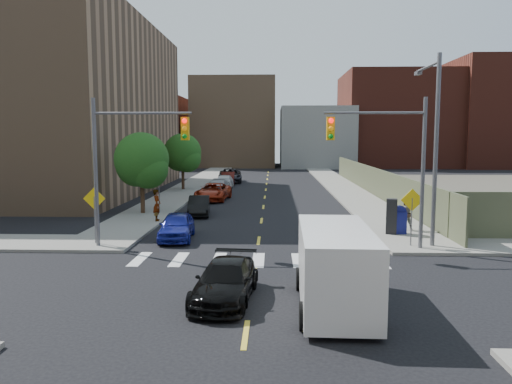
# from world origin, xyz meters

# --- Properties ---
(ground) EXTENTS (160.00, 160.00, 0.00)m
(ground) POSITION_xyz_m (0.00, 0.00, 0.00)
(ground) COLOR black
(ground) RESTS_ON ground
(sidewalk_nw) EXTENTS (3.50, 73.00, 0.15)m
(sidewalk_nw) POSITION_xyz_m (-7.75, 41.50, 0.07)
(sidewalk_nw) COLOR gray
(sidewalk_nw) RESTS_ON ground
(sidewalk_ne) EXTENTS (3.50, 73.00, 0.15)m
(sidewalk_ne) POSITION_xyz_m (7.75, 41.50, 0.07)
(sidewalk_ne) COLOR gray
(sidewalk_ne) RESTS_ON ground
(fence_north) EXTENTS (0.12, 44.00, 2.50)m
(fence_north) POSITION_xyz_m (9.60, 28.00, 1.25)
(fence_north) COLOR #515A3F
(fence_north) RESTS_ON ground
(building_nw) EXTENTS (22.00, 30.00, 16.00)m
(building_nw) POSITION_xyz_m (-22.00, 30.00, 8.00)
(building_nw) COLOR #8C6B4C
(building_nw) RESTS_ON ground
(bg_bldg_west) EXTENTS (14.00, 18.00, 12.00)m
(bg_bldg_west) POSITION_xyz_m (-22.00, 70.00, 6.00)
(bg_bldg_west) COLOR #592319
(bg_bldg_west) RESTS_ON ground
(bg_bldg_midwest) EXTENTS (14.00, 16.00, 15.00)m
(bg_bldg_midwest) POSITION_xyz_m (-6.00, 72.00, 7.50)
(bg_bldg_midwest) COLOR #8C6B4C
(bg_bldg_midwest) RESTS_ON ground
(bg_bldg_center) EXTENTS (12.00, 16.00, 10.00)m
(bg_bldg_center) POSITION_xyz_m (8.00, 70.00, 5.00)
(bg_bldg_center) COLOR gray
(bg_bldg_center) RESTS_ON ground
(bg_bldg_east) EXTENTS (18.00, 18.00, 16.00)m
(bg_bldg_east) POSITION_xyz_m (22.00, 72.00, 8.00)
(bg_bldg_east) COLOR #592319
(bg_bldg_east) RESTS_ON ground
(bg_bldg_fareast) EXTENTS (14.00, 16.00, 18.00)m
(bg_bldg_fareast) POSITION_xyz_m (38.00, 70.00, 9.00)
(bg_bldg_fareast) COLOR #592319
(bg_bldg_fareast) RESTS_ON ground
(signal_nw) EXTENTS (4.59, 0.30, 7.00)m
(signal_nw) POSITION_xyz_m (-5.98, 6.00, 4.53)
(signal_nw) COLOR #59595E
(signal_nw) RESTS_ON ground
(signal_ne) EXTENTS (4.59, 0.30, 7.00)m
(signal_ne) POSITION_xyz_m (5.98, 6.00, 4.53)
(signal_ne) COLOR #59595E
(signal_ne) RESTS_ON ground
(streetlight_ne) EXTENTS (0.25, 3.70, 9.00)m
(streetlight_ne) POSITION_xyz_m (8.20, 6.90, 5.22)
(streetlight_ne) COLOR #59595E
(streetlight_ne) RESTS_ON ground
(warn_sign_nw) EXTENTS (1.06, 0.06, 2.83)m
(warn_sign_nw) POSITION_xyz_m (-7.80, 6.50, 1.99)
(warn_sign_nw) COLOR #59595E
(warn_sign_nw) RESTS_ON ground
(warn_sign_ne) EXTENTS (1.06, 0.06, 2.83)m
(warn_sign_ne) POSITION_xyz_m (7.20, 6.50, 1.99)
(warn_sign_ne) COLOR #59595E
(warn_sign_ne) RESTS_ON ground
(warn_sign_midwest) EXTENTS (1.06, 0.06, 2.83)m
(warn_sign_midwest) POSITION_xyz_m (-7.80, 20.00, 1.99)
(warn_sign_midwest) COLOR #59595E
(warn_sign_midwest) RESTS_ON ground
(tree_west_near) EXTENTS (3.66, 3.64, 5.52)m
(tree_west_near) POSITION_xyz_m (-8.00, 16.05, 3.48)
(tree_west_near) COLOR #332114
(tree_west_near) RESTS_ON ground
(tree_west_far) EXTENTS (3.66, 3.64, 5.52)m
(tree_west_far) POSITION_xyz_m (-8.00, 31.05, 3.48)
(tree_west_far) COLOR #332114
(tree_west_far) RESTS_ON ground
(parked_car_blue) EXTENTS (1.92, 4.15, 1.38)m
(parked_car_blue) POSITION_xyz_m (-4.20, 8.19, 0.69)
(parked_car_blue) COLOR navy
(parked_car_blue) RESTS_ON ground
(parked_car_black) EXTENTS (1.73, 4.01, 1.28)m
(parked_car_black) POSITION_xyz_m (-4.20, 15.96, 0.64)
(parked_car_black) COLOR black
(parked_car_black) RESTS_ON ground
(parked_car_red) EXTENTS (2.82, 5.29, 1.42)m
(parked_car_red) POSITION_xyz_m (-4.20, 23.71, 0.71)
(parked_car_red) COLOR #9D270F
(parked_car_red) RESTS_ON ground
(parked_car_silver) EXTENTS (2.42, 5.03, 1.41)m
(parked_car_silver) POSITION_xyz_m (-4.20, 26.75, 0.71)
(parked_car_silver) COLOR #9EA1A5
(parked_car_silver) RESTS_ON ground
(parked_car_white) EXTENTS (1.72, 4.21, 1.43)m
(parked_car_white) POSITION_xyz_m (-4.20, 32.99, 0.71)
(parked_car_white) COLOR silver
(parked_car_white) RESTS_ON ground
(parked_car_maroon) EXTENTS (1.57, 4.15, 1.35)m
(parked_car_maroon) POSITION_xyz_m (-4.20, 37.31, 0.68)
(parked_car_maroon) COLOR #45120D
(parked_car_maroon) RESTS_ON ground
(parked_car_grey) EXTENTS (3.03, 5.77, 1.55)m
(parked_car_grey) POSITION_xyz_m (-4.20, 39.86, 0.77)
(parked_car_grey) COLOR black
(parked_car_grey) RESTS_ON ground
(black_sedan) EXTENTS (2.16, 4.49, 1.26)m
(black_sedan) POSITION_xyz_m (-0.80, -1.21, 0.63)
(black_sedan) COLOR black
(black_sedan) RESTS_ON ground
(cargo_van) EXTENTS (2.39, 5.50, 2.50)m
(cargo_van) POSITION_xyz_m (2.63, -1.64, 1.31)
(cargo_van) COLOR white
(cargo_van) RESTS_ON ground
(mailbox) EXTENTS (0.65, 0.52, 1.49)m
(mailbox) POSITION_xyz_m (7.38, 9.33, 0.87)
(mailbox) COLOR navy
(mailbox) RESTS_ON sidewalk_ne
(payphone) EXTENTS (0.63, 0.56, 1.85)m
(payphone) POSITION_xyz_m (6.93, 9.30, 1.07)
(payphone) COLOR black
(payphone) RESTS_ON sidewalk_ne
(pedestrian_west) EXTENTS (0.55, 0.76, 1.92)m
(pedestrian_west) POSITION_xyz_m (-6.30, 12.87, 1.11)
(pedestrian_west) COLOR gray
(pedestrian_west) RESTS_ON sidewalk_nw
(pedestrian_east) EXTENTS (1.00, 0.85, 1.81)m
(pedestrian_east) POSITION_xyz_m (7.95, 10.48, 1.06)
(pedestrian_east) COLOR gray
(pedestrian_east) RESTS_ON sidewalk_ne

